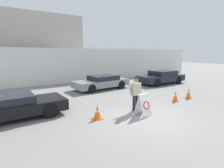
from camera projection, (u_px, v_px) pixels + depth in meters
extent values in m
plane|color=gray|center=(147.00, 118.00, 7.87)|extent=(90.00, 90.00, 0.00)
cube|color=silver|center=(65.00, 66.00, 16.76)|extent=(36.00, 0.30, 3.35)
torus|color=gray|center=(7.00, 44.00, 13.92)|extent=(0.47, 0.03, 0.47)
torus|color=gray|center=(32.00, 45.00, 14.92)|extent=(0.47, 0.03, 0.47)
torus|color=gray|center=(54.00, 46.00, 15.92)|extent=(0.47, 0.03, 0.47)
torus|color=gray|center=(73.00, 46.00, 16.93)|extent=(0.47, 0.03, 0.47)
torus|color=gray|center=(91.00, 46.00, 17.93)|extent=(0.47, 0.03, 0.47)
torus|color=gray|center=(106.00, 47.00, 18.93)|extent=(0.47, 0.03, 0.47)
torus|color=gray|center=(120.00, 47.00, 19.93)|extent=(0.47, 0.03, 0.47)
torus|color=gray|center=(132.00, 47.00, 20.93)|extent=(0.47, 0.03, 0.47)
torus|color=gray|center=(144.00, 48.00, 21.93)|extent=(0.47, 0.03, 0.47)
torus|color=gray|center=(154.00, 48.00, 22.93)|extent=(0.47, 0.03, 0.47)
torus|color=gray|center=(164.00, 48.00, 23.93)|extent=(0.47, 0.03, 0.47)
torus|color=gray|center=(172.00, 48.00, 24.94)|extent=(0.47, 0.03, 0.47)
torus|color=gray|center=(180.00, 48.00, 25.94)|extent=(0.47, 0.03, 0.47)
cube|color=#B2ADA3|center=(30.00, 48.00, 19.34)|extent=(10.00, 6.49, 6.80)
cube|color=white|center=(146.00, 106.00, 8.08)|extent=(0.60, 0.37, 0.98)
cube|color=white|center=(141.00, 104.00, 8.32)|extent=(0.60, 0.37, 0.98)
cube|color=white|center=(144.00, 94.00, 8.11)|extent=(0.62, 0.10, 0.05)
cube|color=white|center=(146.00, 105.00, 8.05)|extent=(0.50, 0.19, 0.48)
torus|color=red|center=(146.00, 105.00, 8.04)|extent=(0.40, 0.19, 0.39)
cylinder|color=black|center=(137.00, 103.00, 8.84)|extent=(0.15, 0.15, 0.80)
cylinder|color=black|center=(134.00, 103.00, 8.77)|extent=(0.15, 0.15, 0.80)
cube|color=gray|center=(136.00, 89.00, 8.68)|extent=(0.45, 0.29, 0.62)
sphere|color=#936B4C|center=(136.00, 80.00, 8.60)|extent=(0.22, 0.22, 0.22)
cylinder|color=gray|center=(140.00, 89.00, 8.78)|extent=(0.09, 0.09, 0.59)
cylinder|color=gray|center=(130.00, 90.00, 8.67)|extent=(0.15, 0.34, 0.57)
cylinder|color=black|center=(136.00, 78.00, 8.58)|extent=(0.23, 0.23, 0.05)
cube|color=orange|center=(98.00, 118.00, 7.77)|extent=(0.42, 0.42, 0.03)
cone|color=orange|center=(98.00, 112.00, 7.71)|extent=(0.35, 0.35, 0.61)
cylinder|color=white|center=(98.00, 111.00, 7.71)|extent=(0.18, 0.18, 0.09)
cube|color=orange|center=(188.00, 98.00, 11.32)|extent=(0.38, 0.38, 0.03)
cone|color=orange|center=(189.00, 93.00, 11.26)|extent=(0.32, 0.32, 0.64)
cylinder|color=white|center=(189.00, 92.00, 11.26)|extent=(0.16, 0.16, 0.09)
cube|color=orange|center=(175.00, 101.00, 10.59)|extent=(0.34, 0.34, 0.03)
cone|color=orange|center=(175.00, 96.00, 10.54)|extent=(0.29, 0.29, 0.60)
cylinder|color=white|center=(175.00, 95.00, 10.53)|extent=(0.15, 0.15, 0.08)
cylinder|color=black|center=(41.00, 102.00, 9.27)|extent=(0.66, 0.22, 0.66)
cylinder|color=black|center=(51.00, 111.00, 7.85)|extent=(0.66, 0.22, 0.66)
cube|color=black|center=(13.00, 108.00, 7.75)|extent=(4.50, 1.97, 0.51)
cube|color=black|center=(6.00, 99.00, 7.56)|extent=(2.18, 1.73, 0.33)
cylinder|color=black|center=(92.00, 89.00, 12.69)|extent=(0.66, 0.24, 0.65)
cylinder|color=black|center=(81.00, 85.00, 14.07)|extent=(0.66, 0.24, 0.65)
cylinder|color=black|center=(121.00, 85.00, 14.36)|extent=(0.66, 0.24, 0.65)
cylinder|color=black|center=(109.00, 82.00, 15.74)|extent=(0.66, 0.24, 0.65)
cube|color=gray|center=(101.00, 83.00, 14.19)|extent=(4.63, 2.18, 0.51)
cube|color=black|center=(103.00, 77.00, 14.25)|extent=(2.28, 1.83, 0.36)
cylinder|color=black|center=(157.00, 83.00, 15.09)|extent=(0.71, 0.21, 0.71)
cylinder|color=black|center=(143.00, 80.00, 16.60)|extent=(0.71, 0.21, 0.71)
cylinder|color=black|center=(179.00, 80.00, 16.63)|extent=(0.71, 0.21, 0.71)
cylinder|color=black|center=(164.00, 78.00, 18.14)|extent=(0.71, 0.21, 0.71)
cube|color=black|center=(161.00, 78.00, 16.58)|extent=(4.74, 2.00, 0.58)
cube|color=black|center=(163.00, 73.00, 16.62)|extent=(2.28, 1.77, 0.42)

